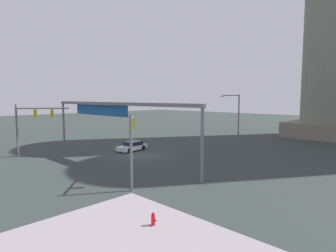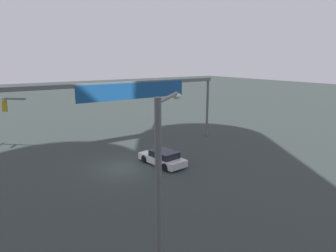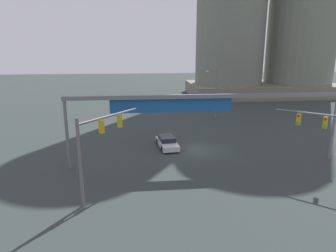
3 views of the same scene
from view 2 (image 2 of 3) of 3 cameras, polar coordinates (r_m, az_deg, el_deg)
ground_plane at (r=24.46m, az=-8.53°, el=-7.97°), size 192.66×192.66×0.00m
traffic_signal_opposite_side at (r=36.01m, az=-2.50°, el=5.95°), size 3.92×4.98×6.25m
streetlamp_curved_arm at (r=9.53m, az=-1.24°, el=-13.01°), size 2.22×1.97×7.54m
overhead_sign_gantry at (r=26.94m, az=-11.15°, el=6.16°), size 25.26×0.43×6.56m
sedan_car_approaching at (r=24.83m, az=-1.01°, el=-6.10°), size 2.29×4.46×1.21m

